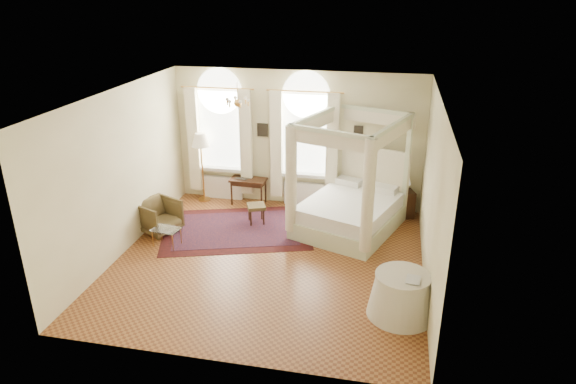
% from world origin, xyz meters
% --- Properties ---
extents(ground, '(6.00, 6.00, 0.00)m').
position_xyz_m(ground, '(0.00, 0.00, 0.00)').
color(ground, brown).
rests_on(ground, ground).
extents(room_walls, '(6.00, 6.00, 6.00)m').
position_xyz_m(room_walls, '(0.00, 0.00, 1.98)').
color(room_walls, '#FFF3C2').
rests_on(room_walls, ground).
extents(window_left, '(1.62, 0.27, 3.29)m').
position_xyz_m(window_left, '(-1.90, 2.87, 1.49)').
color(window_left, white).
rests_on(window_left, room_walls).
extents(window_right, '(1.62, 0.27, 3.29)m').
position_xyz_m(window_right, '(0.20, 2.87, 1.49)').
color(window_right, white).
rests_on(window_right, room_walls).
extents(chandelier, '(0.51, 0.45, 0.50)m').
position_xyz_m(chandelier, '(-0.90, 1.20, 2.91)').
color(chandelier, '#B9853D').
rests_on(chandelier, room_walls).
extents(wall_pictures, '(2.54, 0.03, 0.39)m').
position_xyz_m(wall_pictures, '(0.09, 2.97, 1.89)').
color(wall_pictures, black).
rests_on(wall_pictures, room_walls).
extents(canopy_bed, '(2.58, 2.84, 2.55)m').
position_xyz_m(canopy_bed, '(1.42, 1.74, 0.58)').
color(canopy_bed, beige).
rests_on(canopy_bed, ground).
extents(nightstand, '(0.56, 0.54, 0.64)m').
position_xyz_m(nightstand, '(2.60, 2.70, 0.32)').
color(nightstand, '#331E0D').
rests_on(nightstand, ground).
extents(nightstand_lamp, '(0.30, 0.30, 0.45)m').
position_xyz_m(nightstand_lamp, '(2.58, 2.64, 0.94)').
color(nightstand_lamp, '#B9853D').
rests_on(nightstand_lamp, nightstand).
extents(writing_desk, '(0.90, 0.50, 0.66)m').
position_xyz_m(writing_desk, '(-1.17, 2.70, 0.57)').
color(writing_desk, '#331E0D').
rests_on(writing_desk, ground).
extents(laptop, '(0.37, 0.27, 0.03)m').
position_xyz_m(laptop, '(-1.33, 2.68, 0.67)').
color(laptop, black).
rests_on(laptop, writing_desk).
extents(stool, '(0.52, 0.52, 0.45)m').
position_xyz_m(stool, '(-0.69, 1.65, 0.38)').
color(stool, '#4D3F21').
rests_on(stool, ground).
extents(armchair, '(1.06, 1.05, 0.73)m').
position_xyz_m(armchair, '(-2.69, 0.79, 0.37)').
color(armchair, '#4E3E21').
rests_on(armchair, ground).
extents(coffee_table, '(0.62, 0.48, 0.38)m').
position_xyz_m(coffee_table, '(-2.25, 0.21, 0.35)').
color(coffee_table, white).
rests_on(coffee_table, ground).
extents(floor_lamp, '(0.45, 0.45, 1.76)m').
position_xyz_m(floor_lamp, '(-2.35, 2.70, 1.50)').
color(floor_lamp, '#B9853D').
rests_on(floor_lamp, ground).
extents(oriental_rug, '(3.75, 3.16, 0.01)m').
position_xyz_m(oriental_rug, '(-1.06, 1.22, 0.01)').
color(oriental_rug, '#461110').
rests_on(oriental_rug, ground).
extents(side_table, '(1.11, 1.11, 0.76)m').
position_xyz_m(side_table, '(2.57, -1.28, 0.37)').
color(side_table, silver).
rests_on(side_table, ground).
extents(book, '(0.26, 0.32, 0.03)m').
position_xyz_m(book, '(2.61, -1.42, 0.77)').
color(book, black).
rests_on(book, side_table).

